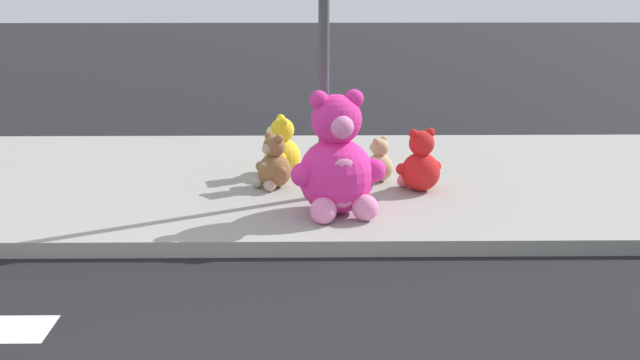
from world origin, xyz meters
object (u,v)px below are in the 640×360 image
object	(u,v)px
plush_tan	(378,163)
sign_pole	(324,33)
plush_pink_large	(337,165)
plush_brown	(273,166)
plush_red	(420,165)
plush_yellow	(281,151)

from	to	relation	value
plush_tan	sign_pole	bearing A→B (deg)	-135.38
plush_pink_large	plush_brown	size ratio (longest dim) A/B	2.02
plush_pink_large	plush_red	xyz separation A→B (m)	(0.92, 0.81, -0.21)
sign_pole	plush_tan	size ratio (longest dim) A/B	6.34
plush_pink_large	plush_red	size ratio (longest dim) A/B	1.78
sign_pole	plush_brown	xyz separation A→B (m)	(-0.54, 0.35, -1.46)
plush_pink_large	plush_tan	xyz separation A→B (m)	(0.50, 1.20, -0.29)
plush_tan	plush_brown	bearing A→B (deg)	-167.22
plush_yellow	plush_red	distance (m)	1.66
plush_pink_large	plush_tan	distance (m)	1.33
plush_pink_large	plush_tan	bearing A→B (deg)	67.25
plush_red	plush_yellow	bearing A→B (deg)	156.27
sign_pole	plush_brown	distance (m)	1.59
plush_brown	plush_yellow	bearing A→B (deg)	83.39
plush_pink_large	plush_red	distance (m)	1.24
sign_pole	plush_yellow	bearing A→B (deg)	118.26
plush_yellow	plush_red	bearing A→B (deg)	-23.73
sign_pole	plush_yellow	xyz separation A→B (m)	(-0.48, 0.90, -1.42)
sign_pole	plush_tan	bearing A→B (deg)	44.62
plush_yellow	plush_brown	distance (m)	0.55
plush_pink_large	plush_red	world-z (taller)	plush_pink_large
sign_pole	plush_red	bearing A→B (deg)	12.29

